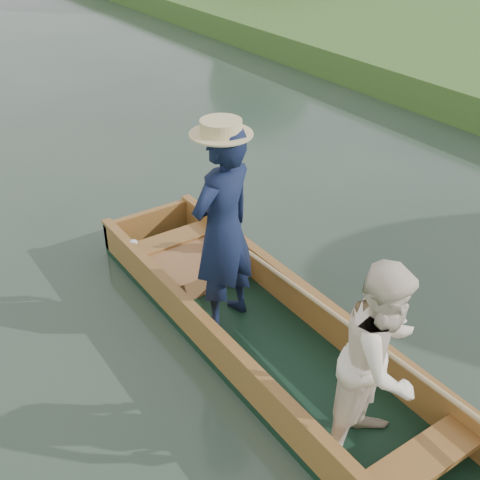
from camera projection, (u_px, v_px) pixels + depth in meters
ground at (278, 359)px, 5.38m from camera, size 120.00×120.00×0.00m
punt at (280, 307)px, 5.01m from camera, size 1.12×5.00×2.04m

